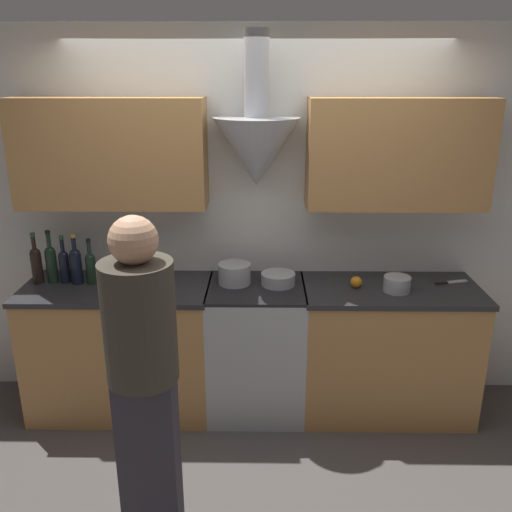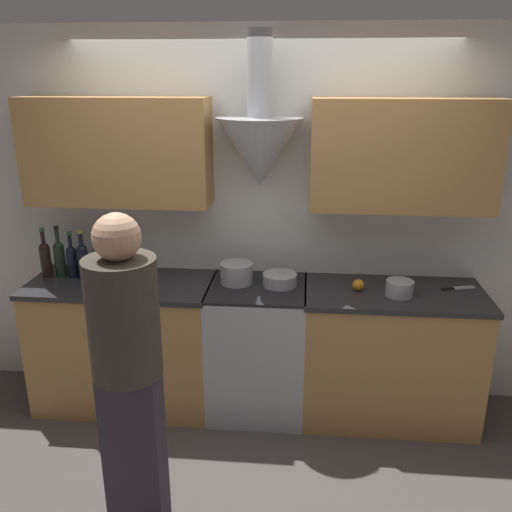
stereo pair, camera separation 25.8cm
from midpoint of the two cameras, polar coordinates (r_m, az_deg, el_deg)
name	(u,v)px [view 1 (the left image)]	position (r m, az deg, el deg)	size (l,w,h in m)	color
ground_plane	(256,434)	(3.82, -2.09, -18.25)	(12.00, 12.00, 0.00)	#4C4744
wall_back	(255,199)	(3.73, -2.11, 6.03)	(8.40, 0.56, 2.60)	silver
counter_left	(122,347)	(3.99, -15.81, -9.29)	(1.26, 0.62, 0.94)	#B27F47
counter_right	(386,349)	(3.90, 11.71, -9.62)	(1.18, 0.62, 0.94)	#B27F47
stove_range	(256,348)	(3.83, -1.94, -9.68)	(0.66, 0.60, 0.94)	#A8AAAF
wine_bottle_0	(36,263)	(3.99, -23.86, -0.71)	(0.07, 0.07, 0.35)	black
wine_bottle_1	(51,262)	(3.96, -22.52, -0.60)	(0.07, 0.07, 0.37)	black
wine_bottle_2	(64,264)	(3.93, -21.32, -0.84)	(0.07, 0.07, 0.33)	black
wine_bottle_3	(76,264)	(3.88, -20.25, -0.80)	(0.08, 0.08, 0.35)	black
wine_bottle_4	(91,266)	(3.85, -18.86, -1.06)	(0.07, 0.07, 0.32)	black
stock_pot	(235,274)	(3.67, -4.29, -1.88)	(0.22, 0.22, 0.14)	#A8AAAF
mixing_bowl	(278,279)	(3.65, 0.32, -2.45)	(0.23, 0.23, 0.08)	#A8AAAF
orange_fruit	(356,282)	(3.64, 8.52, -2.75)	(0.08, 0.08, 0.08)	orange
saucepan	(397,284)	(3.63, 12.66, -2.91)	(0.18, 0.18, 0.10)	#A8AAAF
chefs_knife	(451,282)	(3.88, 18.11, -2.66)	(0.24, 0.09, 0.01)	silver
person_foreground_left	(144,375)	(2.66, -14.56, -12.07)	(0.33, 0.33, 1.73)	#38333D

